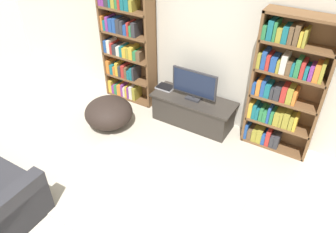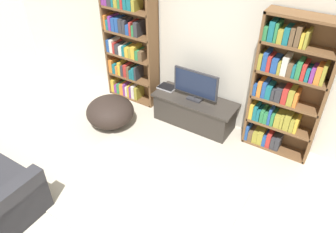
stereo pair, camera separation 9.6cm
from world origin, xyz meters
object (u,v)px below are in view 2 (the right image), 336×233
at_px(bookshelf_right, 285,89).
at_px(tv_stand, 194,111).
at_px(beanbag_ottoman, 110,112).
at_px(bookshelf_left, 129,46).
at_px(laptop, 167,87).
at_px(television, 196,85).

height_order(bookshelf_right, tv_stand, bookshelf_right).
relative_size(tv_stand, beanbag_ottoman, 1.75).
height_order(bookshelf_left, beanbag_ottoman, bookshelf_left).
bearing_deg(tv_stand, beanbag_ottoman, -147.40).
bearing_deg(laptop, bookshelf_right, 2.90).
height_order(laptop, beanbag_ottoman, laptop).
bearing_deg(bookshelf_left, laptop, -6.39).
xyz_separation_m(laptop, beanbag_ottoman, (-0.61, -0.80, -0.26)).
height_order(bookshelf_right, laptop, bookshelf_right).
bearing_deg(television, bookshelf_left, 173.68).
height_order(television, beanbag_ottoman, television).
distance_m(laptop, beanbag_ottoman, 1.04).
height_order(tv_stand, laptop, laptop).
bearing_deg(bookshelf_right, laptop, -177.10).
xyz_separation_m(bookshelf_left, television, (1.40, -0.16, -0.26)).
xyz_separation_m(bookshelf_right, beanbag_ottoman, (-2.47, -0.90, -0.78)).
xyz_separation_m(bookshelf_right, television, (-1.30, -0.16, -0.27)).
xyz_separation_m(television, beanbag_ottoman, (-1.17, -0.74, -0.51)).
xyz_separation_m(bookshelf_right, tv_stand, (-1.30, -0.15, -0.77)).
relative_size(television, beanbag_ottoman, 0.96).
xyz_separation_m(tv_stand, laptop, (-0.57, 0.05, 0.25)).
height_order(bookshelf_left, tv_stand, bookshelf_left).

